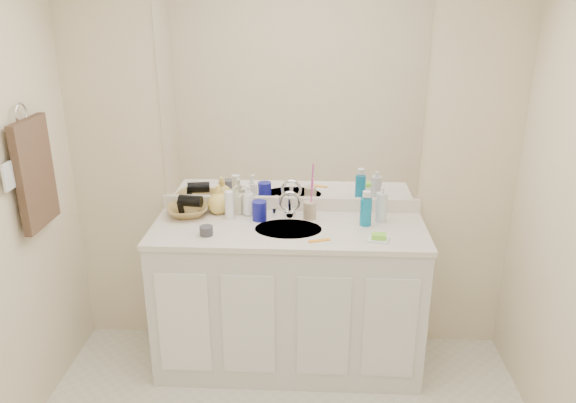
{
  "coord_description": "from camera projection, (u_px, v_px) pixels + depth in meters",
  "views": [
    {
      "loc": [
        0.14,
        -1.82,
        2.1
      ],
      "look_at": [
        0.0,
        0.97,
        1.05
      ],
      "focal_mm": 35.0,
      "sensor_mm": 36.0,
      "label": 1
    }
  ],
  "objects": [
    {
      "name": "tan_cup",
      "position": [
        310.0,
        210.0,
        3.19
      ],
      "size": [
        0.1,
        0.1,
        0.1
      ],
      "primitive_type": "cylinder",
      "rotation": [
        0.0,
        0.0,
        0.41
      ],
      "color": "tan",
      "rests_on": "countertop"
    },
    {
      "name": "switch_plate",
      "position": [
        8.0,
        176.0,
        2.58
      ],
      "size": [
        0.01,
        0.08,
        0.13
      ],
      "primitive_type": "cube",
      "color": "white",
      "rests_on": "wall_left"
    },
    {
      "name": "backsplash",
      "position": [
        291.0,
        204.0,
        3.32
      ],
      "size": [
        1.52,
        0.03,
        0.08
      ],
      "primitive_type": "cube",
      "color": "white",
      "rests_on": "countertop"
    },
    {
      "name": "hair_dryer",
      "position": [
        191.0,
        201.0,
        3.22
      ],
      "size": [
        0.14,
        0.09,
        0.07
      ],
      "primitive_type": "cylinder",
      "rotation": [
        0.0,
        1.57,
        -0.16
      ],
      "color": "black",
      "rests_on": "wicker_basket"
    },
    {
      "name": "dark_jar",
      "position": [
        206.0,
        231.0,
        2.98
      ],
      "size": [
        0.08,
        0.08,
        0.05
      ],
      "primitive_type": "cylinder",
      "rotation": [
        0.0,
        0.0,
        0.09
      ],
      "color": "#3C3D44",
      "rests_on": "countertop"
    },
    {
      "name": "blue_mug",
      "position": [
        259.0,
        211.0,
        3.17
      ],
      "size": [
        0.09,
        0.09,
        0.11
      ],
      "primitive_type": "cylinder",
      "rotation": [
        0.0,
        0.0,
        -0.08
      ],
      "color": "navy",
      "rests_on": "countertop"
    },
    {
      "name": "wicker_basket",
      "position": [
        188.0,
        211.0,
        3.24
      ],
      "size": [
        0.28,
        0.28,
        0.06
      ],
      "primitive_type": "imported",
      "rotation": [
        0.0,
        0.0,
        0.21
      ],
      "color": "olive",
      "rests_on": "countertop"
    },
    {
      "name": "vanity_cabinet",
      "position": [
        288.0,
        299.0,
        3.25
      ],
      "size": [
        1.5,
        0.55,
        0.85
      ],
      "primitive_type": "cube",
      "color": "silver",
      "rests_on": "floor"
    },
    {
      "name": "wall_back",
      "position": [
        291.0,
        157.0,
        3.24
      ],
      "size": [
        2.6,
        0.02,
        2.4
      ],
      "primitive_type": "cube",
      "color": "#F3E4BE",
      "rests_on": "floor"
    },
    {
      "name": "hand_towel",
      "position": [
        35.0,
        174.0,
        2.79
      ],
      "size": [
        0.04,
        0.32,
        0.55
      ],
      "primitive_type": "cube",
      "color": "#33241B",
      "rests_on": "towel_ring"
    },
    {
      "name": "orange_comb",
      "position": [
        319.0,
        241.0,
        2.92
      ],
      "size": [
        0.12,
        0.06,
        0.0
      ],
      "primitive_type": "cube",
      "rotation": [
        0.0,
        0.0,
        0.33
      ],
      "color": "orange",
      "rests_on": "countertop"
    },
    {
      "name": "toothbrush",
      "position": [
        312.0,
        194.0,
        3.16
      ],
      "size": [
        0.02,
        0.04,
        0.19
      ],
      "primitive_type": "cylinder",
      "rotation": [
        0.14,
        0.0,
        0.42
      ],
      "color": "#EB3EAC",
      "rests_on": "tan_cup"
    },
    {
      "name": "sink_basin",
      "position": [
        288.0,
        231.0,
        3.08
      ],
      "size": [
        0.37,
        0.37,
        0.02
      ],
      "primitive_type": "cylinder",
      "color": "beige",
      "rests_on": "countertop"
    },
    {
      "name": "mouthwash_bottle",
      "position": [
        366.0,
        212.0,
        3.1
      ],
      "size": [
        0.08,
        0.08,
        0.15
      ],
      "primitive_type": "cylinder",
      "rotation": [
        0.0,
        0.0,
        0.25
      ],
      "color": "#0E79A9",
      "rests_on": "countertop"
    },
    {
      "name": "soap_bottle_white",
      "position": [
        249.0,
        200.0,
        3.23
      ],
      "size": [
        0.09,
        0.09,
        0.18
      ],
      "primitive_type": "imported",
      "rotation": [
        0.0,
        0.0,
        0.4
      ],
      "color": "white",
      "rests_on": "countertop"
    },
    {
      "name": "extra_white_bottle",
      "position": [
        229.0,
        205.0,
        3.19
      ],
      "size": [
        0.06,
        0.06,
        0.16
      ],
      "primitive_type": "cylinder",
      "rotation": [
        0.0,
        0.0,
        -0.23
      ],
      "color": "white",
      "rests_on": "countertop"
    },
    {
      "name": "soap_bottle_yellow",
      "position": [
        218.0,
        199.0,
        3.26
      ],
      "size": [
        0.17,
        0.17,
        0.17
      ],
      "primitive_type": "imported",
      "rotation": [
        0.0,
        0.0,
        -0.34
      ],
      "color": "#F6D15F",
      "rests_on": "countertop"
    },
    {
      "name": "green_soap",
      "position": [
        379.0,
        236.0,
        2.92
      ],
      "size": [
        0.08,
        0.06,
        0.03
      ],
      "primitive_type": "cube",
      "rotation": [
        0.0,
        0.0,
        -0.1
      ],
      "color": "#85E337",
      "rests_on": "soap_dish"
    },
    {
      "name": "soap_dish",
      "position": [
        379.0,
        240.0,
        2.92
      ],
      "size": [
        0.12,
        0.11,
        0.01
      ],
      "primitive_type": "cube",
      "rotation": [
        0.0,
        0.0,
        -0.26
      ],
      "color": "white",
      "rests_on": "countertop"
    },
    {
      "name": "soap_bottle_cream",
      "position": [
        236.0,
        199.0,
        3.27
      ],
      "size": [
        0.09,
        0.09,
        0.17
      ],
      "primitive_type": "imported",
      "rotation": [
        0.0,
        0.0,
        -0.17
      ],
      "color": "beige",
      "rests_on": "countertop"
    },
    {
      "name": "countertop",
      "position": [
        288.0,
        230.0,
        3.1
      ],
      "size": [
        1.52,
        0.57,
        0.03
      ],
      "primitive_type": "cube",
      "color": "silver",
      "rests_on": "vanity_cabinet"
    },
    {
      "name": "mirror",
      "position": [
        291.0,
        95.0,
        3.1
      ],
      "size": [
        1.48,
        0.01,
        1.2
      ],
      "primitive_type": "cube",
      "color": "white",
      "rests_on": "wall_back"
    },
    {
      "name": "faucet",
      "position": [
        290.0,
        207.0,
        3.22
      ],
      "size": [
        0.02,
        0.02,
        0.11
      ],
      "primitive_type": "cylinder",
      "color": "silver",
      "rests_on": "countertop"
    },
    {
      "name": "towel_ring",
      "position": [
        21.0,
        114.0,
        2.68
      ],
      "size": [
        0.01,
        0.11,
        0.11
      ],
      "primitive_type": "torus",
      "rotation": [
        0.0,
        1.57,
        0.0
      ],
      "color": "silver",
      "rests_on": "wall_left"
    },
    {
      "name": "clear_pump_bottle",
      "position": [
        381.0,
        207.0,
        3.15
      ],
      "size": [
        0.08,
        0.08,
        0.17
      ],
      "primitive_type": "cylinder",
      "rotation": [
        0.0,
        0.0,
        0.38
      ],
      "color": "silver",
      "rests_on": "countertop"
    }
  ]
}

